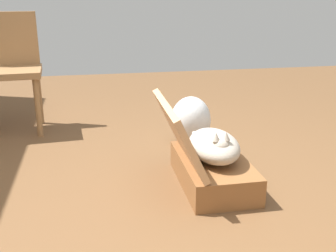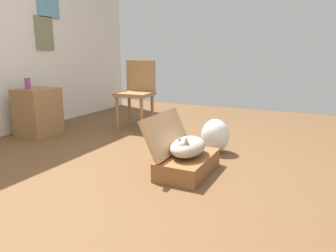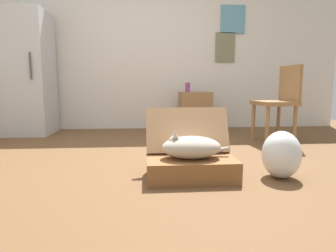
% 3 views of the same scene
% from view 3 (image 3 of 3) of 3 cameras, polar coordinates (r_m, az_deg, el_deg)
% --- Properties ---
extents(ground_plane, '(7.68, 7.68, 0.00)m').
position_cam_3_polar(ground_plane, '(2.58, -4.75, -7.70)').
color(ground_plane, brown).
rests_on(ground_plane, ground).
extents(wall_back, '(6.40, 0.15, 2.60)m').
position_cam_3_polar(wall_back, '(4.78, -4.83, 15.28)').
color(wall_back, silver).
rests_on(wall_back, ground).
extents(suitcase_base, '(0.66, 0.38, 0.16)m').
position_cam_3_polar(suitcase_base, '(2.19, 4.59, -8.36)').
color(suitcase_base, brown).
rests_on(suitcase_base, ground).
extents(suitcase_lid, '(0.66, 0.19, 0.36)m').
position_cam_3_polar(suitcase_lid, '(2.34, 3.85, -0.81)').
color(suitcase_lid, tan).
rests_on(suitcase_lid, suitcase_base).
extents(cat, '(0.52, 0.28, 0.21)m').
position_cam_3_polar(cat, '(2.15, 4.50, -4.15)').
color(cat, '#B2A899').
rests_on(cat, suitcase_base).
extents(plastic_bag_white, '(0.28, 0.30, 0.36)m').
position_cam_3_polar(plastic_bag_white, '(2.35, 21.51, -5.30)').
color(plastic_bag_white, silver).
rests_on(plastic_bag_white, ground).
extents(refrigerator, '(0.67, 0.69, 1.72)m').
position_cam_3_polar(refrigerator, '(4.60, -26.31, 9.26)').
color(refrigerator, '#B7BABC').
rests_on(refrigerator, ground).
extents(side_table, '(0.46, 0.42, 0.60)m').
position_cam_3_polar(side_table, '(4.41, 5.34, 2.84)').
color(side_table, olive).
rests_on(side_table, ground).
extents(vase_tall, '(0.07, 0.07, 0.14)m').
position_cam_3_polar(vase_tall, '(4.38, 3.90, 7.64)').
color(vase_tall, '#8C387A').
rests_on(vase_tall, side_table).
extents(chair, '(0.46, 0.48, 0.93)m').
position_cam_3_polar(chair, '(3.74, 21.21, 4.87)').
color(chair, olive).
rests_on(chair, ground).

